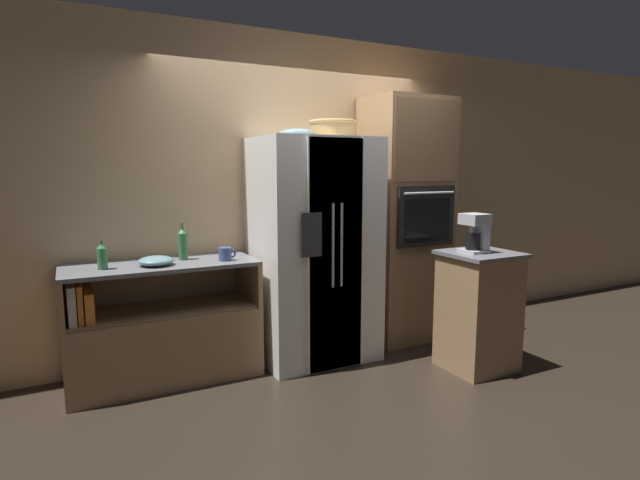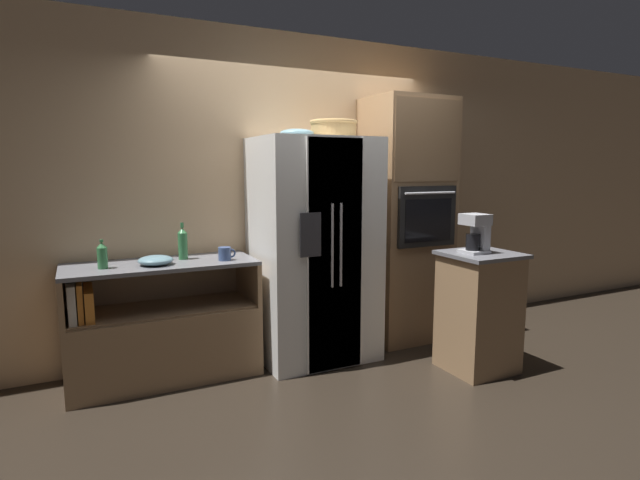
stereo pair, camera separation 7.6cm
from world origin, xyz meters
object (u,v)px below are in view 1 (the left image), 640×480
wicker_basket (333,129)px  mug (226,254)px  coffee_maker (476,231)px  bottle_short (183,244)px  bottle_tall (102,256)px  mixing_bowl (156,261)px  wall_oven (404,220)px  fruit_bowl (297,133)px  refrigerator (314,250)px

wicker_basket → mug: bearing=-177.5°
coffee_maker → bottle_short: bearing=154.0°
bottle_tall → mixing_bowl: bearing=-3.9°
wicker_basket → mixing_bowl: bearing=-179.9°
bottle_tall → bottle_short: (0.59, 0.12, 0.03)m
wall_oven → fruit_bowl: wall_oven is taller
refrigerator → fruit_bowl: 0.98m
fruit_bowl → mixing_bowl: (-1.16, -0.03, -0.96)m
wicker_basket → bottle_short: wicker_basket is taller
wall_oven → mixing_bowl: bearing=-178.5°
wall_oven → bottle_short: (-2.06, 0.09, -0.09)m
wall_oven → mug: size_ratio=16.47×
wicker_basket → fruit_bowl: bearing=175.8°
coffee_maker → bottle_tall: bearing=161.6°
coffee_maker → wicker_basket: bearing=133.3°
fruit_bowl → refrigerator: bearing=-18.5°
wicker_basket → coffee_maker: (0.82, -0.87, -0.82)m
refrigerator → wicker_basket: (0.19, 0.02, 1.02)m
bottle_tall → wicker_basket: bearing=-0.7°
fruit_bowl → bottle_tall: size_ratio=1.33×
wall_oven → wicker_basket: (-0.80, -0.06, 0.82)m
wall_oven → coffee_maker: bearing=-89.0°
refrigerator → fruit_bowl: fruit_bowl is taller
wicker_basket → mug: 1.39m
mug → refrigerator: bearing=1.6°
wall_oven → wicker_basket: 1.15m
fruit_bowl → bottle_short: size_ratio=0.96×
bottle_short → coffee_maker: 2.31m
refrigerator → bottle_tall: size_ratio=8.92×
mug → mixing_bowl: 0.52m
fruit_bowl → bottle_tall: 1.77m
wall_oven → wicker_basket: bearing=-176.0°
wicker_basket → coffee_maker: size_ratio=1.32×
wall_oven → bottle_short: 2.06m
wall_oven → mixing_bowl: (-2.29, -0.06, -0.19)m
refrigerator → mug: (-0.78, -0.02, 0.03)m
refrigerator → bottle_short: 1.08m
wicker_basket → bottle_tall: size_ratio=1.93×
wall_oven → mixing_bowl: 2.30m
wicker_basket → mug: (-0.97, -0.04, -0.99)m
coffee_maker → wall_oven: bearing=91.0°
wicker_basket → bottle_tall: (-1.85, 0.02, -0.95)m
wicker_basket → coffee_maker: bearing=-46.7°
bottle_short → mixing_bowl: 0.29m
refrigerator → wicker_basket: wicker_basket is taller
wicker_basket → wall_oven: bearing=4.0°
fruit_bowl → mixing_bowl: size_ratio=1.10×
mixing_bowl → coffee_maker: size_ratio=0.82×
refrigerator → wall_oven: wall_oven is taller
wicker_basket → bottle_short: 1.56m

